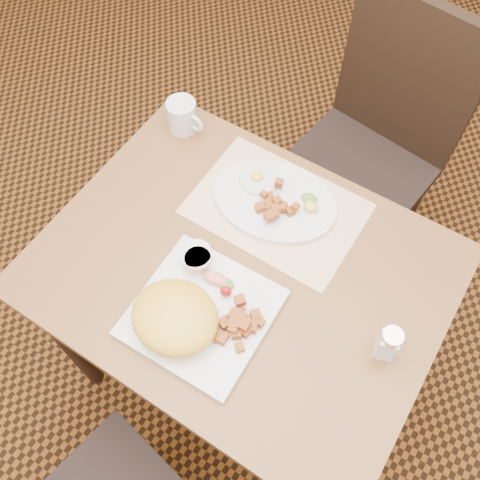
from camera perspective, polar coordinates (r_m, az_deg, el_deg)
name	(u,v)px	position (r m, az deg, el deg)	size (l,w,h in m)	color
ground	(241,366)	(1.91, 0.11, -13.27)	(8.00, 8.00, 0.00)	black
table	(241,288)	(1.31, 0.16, -5.14)	(0.90, 0.70, 0.75)	brown
chair_far	(374,141)	(1.75, 14.09, 10.17)	(0.47, 0.48, 0.97)	black
placemat	(276,209)	(1.29, 3.91, 3.35)	(0.40, 0.28, 0.00)	white
plate_square	(202,313)	(1.16, -4.07, -7.78)	(0.28, 0.28, 0.02)	silver
plate_oval	(274,201)	(1.29, 3.69, 4.21)	(0.30, 0.23, 0.02)	silver
hollandaise_mound	(174,317)	(1.12, -7.01, -8.13)	(0.19, 0.17, 0.07)	yellow
ramekin	(196,257)	(1.18, -4.69, -1.83)	(0.08, 0.07, 0.04)	silver
garnish_sq	(220,282)	(1.17, -2.18, -4.53)	(0.09, 0.05, 0.03)	#387223
fried_egg	(259,178)	(1.32, 2.02, 6.60)	(0.10, 0.10, 0.02)	white
garnish_ov	(310,203)	(1.28, 7.51, 3.92)	(0.05, 0.05, 0.02)	#387223
salt_shaker	(388,343)	(1.13, 15.48, -10.59)	(0.05, 0.05, 0.10)	white
coffee_mug	(183,116)	(1.43, -6.12, 13.03)	(0.11, 0.08, 0.09)	silver
home_fries_sq	(239,324)	(1.12, -0.09, -8.95)	(0.08, 0.12, 0.04)	#A9521B
home_fries_ov	(275,205)	(1.26, 3.75, 3.74)	(0.10, 0.12, 0.03)	#A9521B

